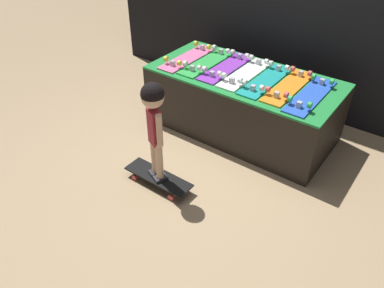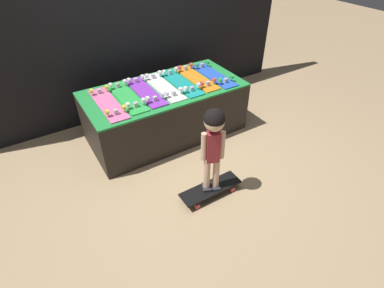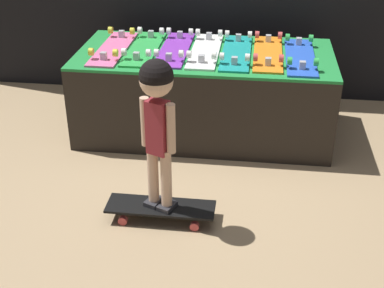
{
  "view_description": "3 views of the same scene",
  "coord_description": "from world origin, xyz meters",
  "px_view_note": "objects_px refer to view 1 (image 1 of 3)",
  "views": [
    {
      "loc": [
        1.54,
        -2.3,
        2.21
      ],
      "look_at": [
        0.02,
        -0.25,
        0.33
      ],
      "focal_mm": 35.0,
      "sensor_mm": 36.0,
      "label": 1
    },
    {
      "loc": [
        -1.36,
        -2.17,
        2.21
      ],
      "look_at": [
        -0.09,
        -0.13,
        0.35
      ],
      "focal_mm": 28.0,
      "sensor_mm": 36.0,
      "label": 2
    },
    {
      "loc": [
        0.37,
        -3.02,
        1.88
      ],
      "look_at": [
        0.01,
        -0.15,
        0.3
      ],
      "focal_mm": 50.0,
      "sensor_mm": 36.0,
      "label": 3
    }
  ],
  "objects_px": {
    "skateboard_green_on_rack": "(207,62)",
    "child": "(154,115)",
    "skateboard_purple_on_rack": "(226,67)",
    "skateboard_on_floor": "(158,178)",
    "skateboard_white_on_rack": "(246,73)",
    "skateboard_orange_on_rack": "(289,86)",
    "skateboard_teal_on_rack": "(266,80)",
    "skateboard_pink_on_rack": "(188,57)",
    "skateboard_blue_on_rack": "(311,95)"
  },
  "relations": [
    {
      "from": "skateboard_green_on_rack",
      "to": "child",
      "type": "relative_size",
      "value": 0.87
    },
    {
      "from": "skateboard_green_on_rack",
      "to": "skateboard_purple_on_rack",
      "type": "distance_m",
      "value": 0.22
    },
    {
      "from": "skateboard_on_floor",
      "to": "skateboard_purple_on_rack",
      "type": "bearing_deg",
      "value": 94.62
    },
    {
      "from": "skateboard_green_on_rack",
      "to": "skateboard_white_on_rack",
      "type": "relative_size",
      "value": 1.0
    },
    {
      "from": "skateboard_orange_on_rack",
      "to": "skateboard_green_on_rack",
      "type": "bearing_deg",
      "value": -179.71
    },
    {
      "from": "skateboard_white_on_rack",
      "to": "skateboard_teal_on_rack",
      "type": "xyz_separation_m",
      "value": [
        0.22,
        -0.01,
        0.0
      ]
    },
    {
      "from": "skateboard_on_floor",
      "to": "skateboard_pink_on_rack",
      "type": "bearing_deg",
      "value": 115.25
    },
    {
      "from": "skateboard_pink_on_rack",
      "to": "child",
      "type": "xyz_separation_m",
      "value": [
        0.54,
        -1.15,
        0.07
      ]
    },
    {
      "from": "skateboard_teal_on_rack",
      "to": "child",
      "type": "distance_m",
      "value": 1.22
    },
    {
      "from": "skateboard_green_on_rack",
      "to": "skateboard_white_on_rack",
      "type": "height_order",
      "value": "same"
    },
    {
      "from": "skateboard_purple_on_rack",
      "to": "child",
      "type": "relative_size",
      "value": 0.87
    },
    {
      "from": "skateboard_teal_on_rack",
      "to": "skateboard_on_floor",
      "type": "distance_m",
      "value": 1.34
    },
    {
      "from": "skateboard_purple_on_rack",
      "to": "child",
      "type": "distance_m",
      "value": 1.19
    },
    {
      "from": "skateboard_pink_on_rack",
      "to": "skateboard_white_on_rack",
      "type": "bearing_deg",
      "value": 2.61
    },
    {
      "from": "skateboard_purple_on_rack",
      "to": "skateboard_orange_on_rack",
      "type": "height_order",
      "value": "same"
    },
    {
      "from": "skateboard_blue_on_rack",
      "to": "skateboard_on_floor",
      "type": "relative_size",
      "value": 1.23
    },
    {
      "from": "skateboard_purple_on_rack",
      "to": "skateboard_teal_on_rack",
      "type": "distance_m",
      "value": 0.45
    },
    {
      "from": "skateboard_pink_on_rack",
      "to": "skateboard_teal_on_rack",
      "type": "height_order",
      "value": "same"
    },
    {
      "from": "skateboard_pink_on_rack",
      "to": "child",
      "type": "bearing_deg",
      "value": -64.75
    },
    {
      "from": "skateboard_green_on_rack",
      "to": "skateboard_purple_on_rack",
      "type": "height_order",
      "value": "same"
    },
    {
      "from": "skateboard_white_on_rack",
      "to": "skateboard_teal_on_rack",
      "type": "bearing_deg",
      "value": -2.74
    },
    {
      "from": "skateboard_white_on_rack",
      "to": "child",
      "type": "distance_m",
      "value": 1.19
    },
    {
      "from": "skateboard_pink_on_rack",
      "to": "skateboard_on_floor",
      "type": "bearing_deg",
      "value": -64.75
    },
    {
      "from": "skateboard_white_on_rack",
      "to": "skateboard_orange_on_rack",
      "type": "bearing_deg",
      "value": 0.04
    },
    {
      "from": "skateboard_white_on_rack",
      "to": "skateboard_purple_on_rack",
      "type": "bearing_deg",
      "value": 178.66
    },
    {
      "from": "skateboard_green_on_rack",
      "to": "skateboard_blue_on_rack",
      "type": "xyz_separation_m",
      "value": [
        1.11,
        -0.04,
        0.0
      ]
    },
    {
      "from": "skateboard_on_floor",
      "to": "child",
      "type": "bearing_deg",
      "value": 0.0
    },
    {
      "from": "skateboard_white_on_rack",
      "to": "skateboard_on_floor",
      "type": "distance_m",
      "value": 1.31
    },
    {
      "from": "skateboard_white_on_rack",
      "to": "skateboard_green_on_rack",
      "type": "bearing_deg",
      "value": -179.45
    },
    {
      "from": "skateboard_blue_on_rack",
      "to": "child",
      "type": "xyz_separation_m",
      "value": [
        -0.8,
        -1.14,
        0.07
      ]
    },
    {
      "from": "skateboard_teal_on_rack",
      "to": "skateboard_on_floor",
      "type": "xyz_separation_m",
      "value": [
        -0.35,
        -1.17,
        -0.56
      ]
    },
    {
      "from": "skateboard_purple_on_rack",
      "to": "child",
      "type": "xyz_separation_m",
      "value": [
        0.1,
        -1.18,
        0.07
      ]
    },
    {
      "from": "skateboard_orange_on_rack",
      "to": "skateboard_blue_on_rack",
      "type": "bearing_deg",
      "value": -10.38
    },
    {
      "from": "skateboard_green_on_rack",
      "to": "skateboard_white_on_rack",
      "type": "bearing_deg",
      "value": 0.55
    },
    {
      "from": "skateboard_orange_on_rack",
      "to": "skateboard_blue_on_rack",
      "type": "xyz_separation_m",
      "value": [
        0.22,
        -0.04,
        0.0
      ]
    },
    {
      "from": "skateboard_teal_on_rack",
      "to": "skateboard_blue_on_rack",
      "type": "xyz_separation_m",
      "value": [
        0.45,
        -0.03,
        0.0
      ]
    },
    {
      "from": "skateboard_orange_on_rack",
      "to": "skateboard_on_floor",
      "type": "bearing_deg",
      "value": -115.93
    },
    {
      "from": "skateboard_pink_on_rack",
      "to": "skateboard_on_floor",
      "type": "distance_m",
      "value": 1.39
    },
    {
      "from": "skateboard_purple_on_rack",
      "to": "skateboard_teal_on_rack",
      "type": "bearing_deg",
      "value": -2.04
    },
    {
      "from": "skateboard_blue_on_rack",
      "to": "child",
      "type": "distance_m",
      "value": 1.39
    },
    {
      "from": "skateboard_pink_on_rack",
      "to": "skateboard_orange_on_rack",
      "type": "distance_m",
      "value": 1.11
    },
    {
      "from": "skateboard_blue_on_rack",
      "to": "skateboard_white_on_rack",
      "type": "bearing_deg",
      "value": 176.53
    },
    {
      "from": "skateboard_teal_on_rack",
      "to": "skateboard_pink_on_rack",
      "type": "bearing_deg",
      "value": -178.72
    },
    {
      "from": "skateboard_blue_on_rack",
      "to": "skateboard_orange_on_rack",
      "type": "bearing_deg",
      "value": 169.62
    },
    {
      "from": "skateboard_pink_on_rack",
      "to": "skateboard_orange_on_rack",
      "type": "relative_size",
      "value": 1.0
    },
    {
      "from": "skateboard_teal_on_rack",
      "to": "skateboard_orange_on_rack",
      "type": "distance_m",
      "value": 0.22
    },
    {
      "from": "skateboard_white_on_rack",
      "to": "skateboard_on_floor",
      "type": "relative_size",
      "value": 1.23
    },
    {
      "from": "skateboard_purple_on_rack",
      "to": "skateboard_green_on_rack",
      "type": "bearing_deg",
      "value": -177.56
    },
    {
      "from": "skateboard_purple_on_rack",
      "to": "skateboard_blue_on_rack",
      "type": "height_order",
      "value": "same"
    },
    {
      "from": "skateboard_pink_on_rack",
      "to": "skateboard_blue_on_rack",
      "type": "height_order",
      "value": "same"
    }
  ]
}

